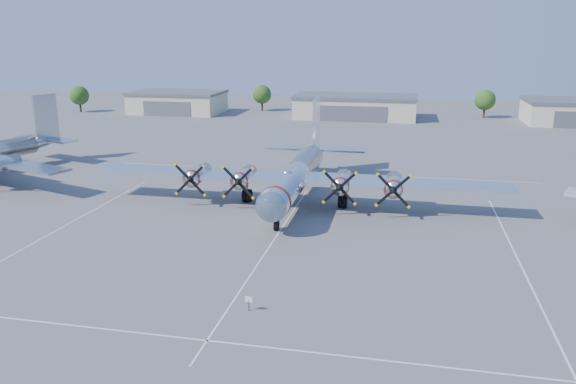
% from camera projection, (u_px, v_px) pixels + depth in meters
% --- Properties ---
extents(ground, '(260.00, 260.00, 0.00)m').
position_uv_depth(ground, '(281.00, 229.00, 56.68)').
color(ground, '#5C5C5F').
rests_on(ground, ground).
extents(parking_lines, '(60.00, 50.08, 0.01)m').
position_uv_depth(parking_lines, '(277.00, 235.00, 55.03)').
color(parking_lines, silver).
rests_on(parking_lines, ground).
extents(hangar_west, '(22.60, 14.60, 5.40)m').
position_uv_depth(hangar_west, '(178.00, 102.00, 142.11)').
color(hangar_west, beige).
rests_on(hangar_west, ground).
extents(hangar_center, '(28.60, 14.60, 5.40)m').
position_uv_depth(hangar_center, '(356.00, 106.00, 133.24)').
color(hangar_center, beige).
rests_on(hangar_center, ground).
extents(hangar_east, '(20.60, 14.60, 5.40)m').
position_uv_depth(hangar_east, '(573.00, 112.00, 123.78)').
color(hangar_east, beige).
rests_on(hangar_east, ground).
extents(tree_far_west, '(4.80, 4.80, 6.64)m').
position_uv_depth(tree_far_west, '(79.00, 95.00, 142.89)').
color(tree_far_west, '#382619').
rests_on(tree_far_west, ground).
extents(tree_west, '(4.80, 4.80, 6.64)m').
position_uv_depth(tree_west, '(262.00, 94.00, 145.34)').
color(tree_west, '#382619').
rests_on(tree_west, ground).
extents(tree_east, '(4.80, 4.80, 6.64)m').
position_uv_depth(tree_east, '(485.00, 100.00, 132.62)').
color(tree_east, '#382619').
rests_on(tree_east, ground).
extents(main_bomber_b29, '(47.87, 32.78, 10.58)m').
position_uv_depth(main_bomber_b29, '(297.00, 200.00, 66.93)').
color(main_bomber_b29, white).
rests_on(main_bomber_b29, ground).
extents(info_placard, '(0.57, 0.12, 1.09)m').
position_uv_depth(info_placard, '(249.00, 301.00, 39.63)').
color(info_placard, black).
rests_on(info_placard, ground).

